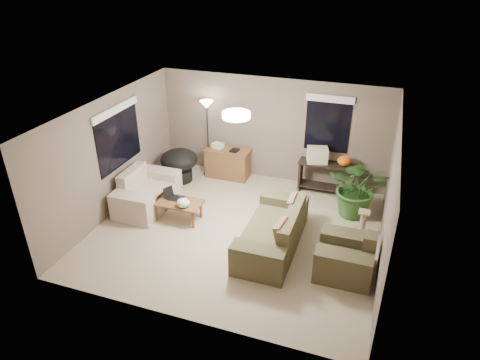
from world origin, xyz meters
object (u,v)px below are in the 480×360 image
(floor_lamp, at_px, (207,114))
(papasan_chair, at_px, (179,163))
(loveseat, at_px, (146,194))
(coffee_table, at_px, (178,204))
(console_table, at_px, (326,176))
(armchair, at_px, (346,258))
(desk, at_px, (228,163))
(houseplant, at_px, (357,193))
(cat_scratching_post, at_px, (363,224))
(main_sofa, at_px, (274,233))

(floor_lamp, bearing_deg, papasan_chair, -135.39)
(loveseat, distance_m, floor_lamp, 2.39)
(coffee_table, relative_size, console_table, 0.77)
(armchair, bearing_deg, desk, 139.68)
(houseplant, distance_m, cat_scratching_post, 0.75)
(console_table, bearing_deg, main_sofa, -103.52)
(main_sofa, relative_size, armchair, 2.20)
(main_sofa, bearing_deg, desk, 127.38)
(floor_lamp, height_order, houseplant, floor_lamp)
(main_sofa, height_order, houseplant, houseplant)
(console_table, distance_m, cat_scratching_post, 1.72)
(desk, xyz_separation_m, houseplant, (3.18, -0.75, 0.14))
(loveseat, distance_m, papasan_chair, 1.36)
(desk, relative_size, houseplant, 0.83)
(cat_scratching_post, bearing_deg, desk, 157.42)
(houseplant, bearing_deg, armchair, -89.45)
(coffee_table, height_order, cat_scratching_post, cat_scratching_post)
(armchair, xyz_separation_m, desk, (-3.20, 2.72, 0.08))
(papasan_chair, bearing_deg, floor_lamp, 44.61)
(main_sofa, xyz_separation_m, floor_lamp, (-2.35, 2.40, 1.30))
(armchair, relative_size, papasan_chair, 0.85)
(floor_lamp, height_order, cat_scratching_post, floor_lamp)
(main_sofa, bearing_deg, papasan_chair, 147.17)
(desk, bearing_deg, main_sofa, -52.62)
(main_sofa, xyz_separation_m, cat_scratching_post, (1.54, 1.01, -0.08))
(loveseat, height_order, armchair, same)
(main_sofa, height_order, console_table, main_sofa)
(armchair, xyz_separation_m, coffee_table, (-3.50, 0.57, 0.06))
(armchair, xyz_separation_m, console_table, (-0.78, 2.72, 0.14))
(coffee_table, xyz_separation_m, houseplant, (3.48, 1.39, 0.16))
(main_sofa, distance_m, papasan_chair, 3.44)
(cat_scratching_post, bearing_deg, coffee_table, -168.65)
(armchair, bearing_deg, loveseat, 169.37)
(loveseat, relative_size, desk, 1.45)
(desk, bearing_deg, floor_lamp, -178.56)
(houseplant, bearing_deg, desk, 166.66)
(main_sofa, relative_size, loveseat, 1.37)
(houseplant, bearing_deg, cat_scratching_post, -72.99)
(houseplant, height_order, cat_scratching_post, houseplant)
(cat_scratching_post, bearing_deg, armchair, -97.85)
(coffee_table, xyz_separation_m, console_table, (2.72, 2.15, 0.08))
(armchair, bearing_deg, console_table, 105.96)
(armchair, bearing_deg, coffee_table, 170.71)
(console_table, distance_m, papasan_chair, 3.52)
(loveseat, distance_m, coffee_table, 0.94)
(console_table, bearing_deg, loveseat, -152.41)
(console_table, bearing_deg, desk, -179.99)
(desk, xyz_separation_m, floor_lamp, (-0.50, -0.01, 1.22))
(desk, distance_m, console_table, 2.43)
(console_table, bearing_deg, cat_scratching_post, -55.77)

